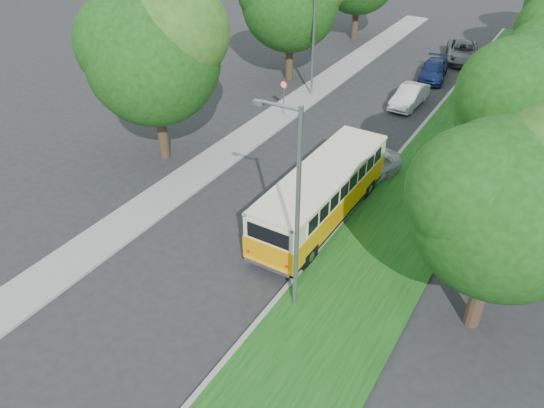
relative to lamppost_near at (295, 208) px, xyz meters
The scene contains 13 objects.
ground 6.56m from the lamppost_near, 149.28° to the left, with size 120.00×120.00×0.00m, color #252527.
curb 8.66m from the lamppost_near, 94.62° to the left, with size 0.20×70.00×0.15m, color gray.
grass_verge 8.82m from the lamppost_near, 76.91° to the left, with size 4.50×70.00×0.13m, color #134412.
sidewalk 12.49m from the lamppost_near, 140.22° to the left, with size 2.20×70.00×0.12m, color gray.
treeline 20.58m from the lamppost_near, 92.96° to the left, with size 24.27×41.91×9.46m.
lamppost_near is the anchor object (origin of this frame).
lamppost_far 20.53m from the lamppost_near, 115.71° to the left, with size 1.71×0.16×7.50m.
warning_sign 17.10m from the lamppost_near, 121.02° to the left, with size 0.56×0.10×2.50m.
vintage_bus 6.38m from the lamppost_near, 105.91° to the left, with size 2.39×9.28×2.76m, color #F7A207, non-canonical shape.
car_silver 10.41m from the lamppost_near, 97.10° to the left, with size 1.77×4.39×1.50m, color silver.
car_white 20.79m from the lamppost_near, 96.87° to the left, with size 1.42×4.08×1.34m, color silver.
car_blue 26.54m from the lamppost_near, 95.61° to the left, with size 1.79×4.40×1.28m, color navy.
car_grey 31.60m from the lamppost_near, 93.27° to the left, with size 2.42×5.25×1.46m, color #54575B.
Camera 1 is at (10.95, -15.25, 14.14)m, focal length 35.00 mm.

